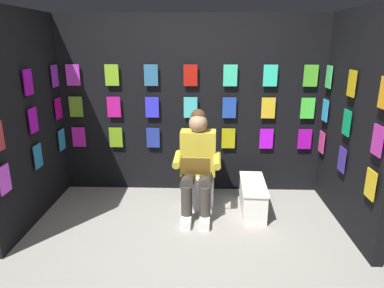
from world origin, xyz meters
The scene contains 7 objects.
ground_plane centered at (0.00, 0.00, 0.00)m, with size 30.00×30.00×0.00m, color gray.
display_wall_back centered at (0.00, -1.70, 1.12)m, with size 3.43×0.14×2.24m.
display_wall_left centered at (-1.71, -0.83, 1.12)m, with size 0.14×1.65×2.24m.
display_wall_right centered at (1.71, -0.83, 1.12)m, with size 0.14×1.65×2.24m.
toilet centered at (-0.11, -1.23, 0.33)m, with size 0.41×0.56×0.77m.
person_reading centered at (-0.10, -1.00, 0.60)m, with size 0.54×0.69×1.19m.
comic_longbox_near centered at (-0.74, -1.02, 0.18)m, with size 0.30×0.73×0.36m.
Camera 1 is at (-0.16, 2.68, 1.92)m, focal length 32.43 mm.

